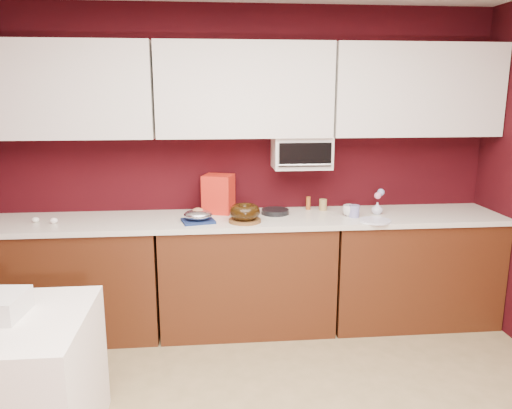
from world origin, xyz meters
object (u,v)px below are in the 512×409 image
object	(u,v)px
pandoro_box	(218,194)
foil_ham_nest	(198,215)
coffee_mug	(350,209)
blue_jar	(354,211)
flower_vase	(377,207)
toaster_oven	(301,152)
bundt_cake	(245,212)

from	to	relation	value
pandoro_box	foil_ham_nest	bearing A→B (deg)	-99.92
coffee_mug	foil_ham_nest	bearing A→B (deg)	-176.12
blue_jar	flower_vase	size ratio (longest dim) A/B	0.88
toaster_oven	pandoro_box	bearing A→B (deg)	178.85
toaster_oven	coffee_mug	distance (m)	0.59
bundt_cake	blue_jar	size ratio (longest dim) A/B	2.40
coffee_mug	flower_vase	size ratio (longest dim) A/B	0.98
bundt_cake	coffee_mug	world-z (taller)	bundt_cake
foil_ham_nest	blue_jar	size ratio (longest dim) A/B	2.27
toaster_oven	blue_jar	distance (m)	0.62
foil_ham_nest	pandoro_box	distance (m)	0.35
pandoro_box	bundt_cake	bearing A→B (deg)	-42.49
toaster_oven	pandoro_box	xyz separation A→B (m)	(-0.66, 0.01, -0.32)
bundt_cake	pandoro_box	distance (m)	0.38
pandoro_box	flower_vase	world-z (taller)	pandoro_box
foil_ham_nest	flower_vase	size ratio (longest dim) A/B	1.99
coffee_mug	flower_vase	bearing A→B (deg)	10.20
toaster_oven	blue_jar	bearing A→B (deg)	-32.74
foil_ham_nest	coffee_mug	distance (m)	1.17
blue_jar	bundt_cake	bearing A→B (deg)	-174.96
foil_ham_nest	flower_vase	world-z (taller)	flower_vase
bundt_cake	coffee_mug	xyz separation A→B (m)	(0.82, 0.11, -0.03)
pandoro_box	coffee_mug	bearing A→B (deg)	6.10
bundt_cake	flower_vase	distance (m)	1.07
bundt_cake	foil_ham_nest	bearing A→B (deg)	174.44
coffee_mug	blue_jar	bearing A→B (deg)	-56.46
pandoro_box	coffee_mug	distance (m)	1.03
pandoro_box	coffee_mug	xyz separation A→B (m)	(1.01, -0.22, -0.10)
coffee_mug	flower_vase	distance (m)	0.24
toaster_oven	flower_vase	bearing A→B (deg)	-15.47
foil_ham_nest	blue_jar	distance (m)	1.19
toaster_oven	pandoro_box	world-z (taller)	toaster_oven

